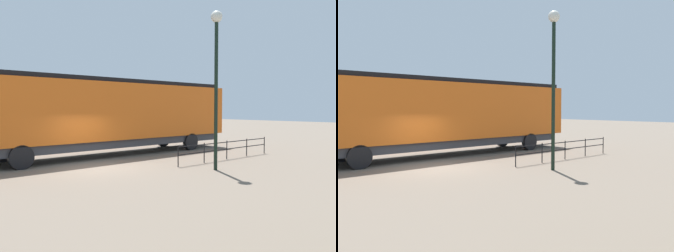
{
  "view_description": "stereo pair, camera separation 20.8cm",
  "coord_description": "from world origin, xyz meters",
  "views": [
    {
      "loc": [
        13.59,
        -7.78,
        2.72
      ],
      "look_at": [
        0.49,
        3.79,
        1.81
      ],
      "focal_mm": 36.05,
      "sensor_mm": 36.0,
      "label": 1
    },
    {
      "loc": [
        13.73,
        -7.63,
        2.72
      ],
      "look_at": [
        0.49,
        3.79,
        1.81
      ],
      "focal_mm": 36.05,
      "sensor_mm": 36.0,
      "label": 2
    }
  ],
  "objects": [
    {
      "name": "lamp_post",
      "position": [
        3.87,
        3.61,
        4.79
      ],
      "size": [
        0.51,
        0.51,
        6.96
      ],
      "color": "black",
      "rests_on": "ground_plane"
    },
    {
      "name": "platform_fence",
      "position": [
        2.21,
        6.48,
        0.66
      ],
      "size": [
        0.05,
        7.22,
        1.0
      ],
      "color": "black",
      "rests_on": "ground_plane"
    },
    {
      "name": "locomotive",
      "position": [
        -3.32,
        3.15,
        2.44
      ],
      "size": [
        3.07,
        16.76,
        4.39
      ],
      "color": "orange",
      "rests_on": "ground_plane"
    },
    {
      "name": "ground_plane",
      "position": [
        0.0,
        0.0,
        0.0
      ],
      "size": [
        120.0,
        120.0,
        0.0
      ],
      "primitive_type": "plane",
      "color": "#756656"
    }
  ]
}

